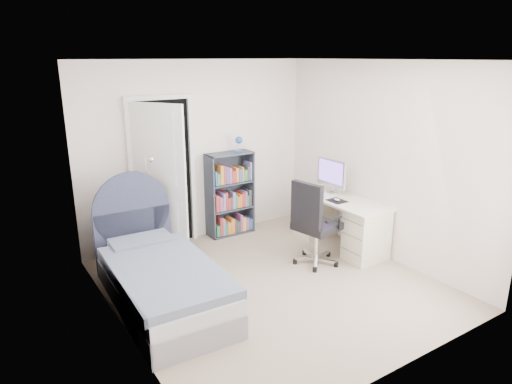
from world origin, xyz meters
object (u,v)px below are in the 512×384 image
floor_lamp (151,220)px  office_chair (313,220)px  bookcase (230,197)px  nightstand (122,234)px  desk (339,220)px  bed (160,278)px

floor_lamp → office_chair: bearing=-36.0°
bookcase → nightstand: bearing=-173.5°
bookcase → floor_lamp: bearing=-166.7°
desk → office_chair: (-0.69, -0.25, 0.22)m
nightstand → desk: 2.87m
desk → floor_lamp: bearing=158.1°
nightstand → bookcase: bookcase is taller
nightstand → desk: (2.67, -1.05, -0.02)m
bookcase → office_chair: size_ratio=1.32×
bed → floor_lamp: (0.30, 1.01, 0.28)m
nightstand → desk: bearing=-21.5°
bed → desk: size_ratio=1.44×
floor_lamp → desk: floor_lamp is taller
bed → nightstand: bed is taller
floor_lamp → desk: 2.51m
bookcase → desk: 1.61m
floor_lamp → bookcase: (1.32, 0.31, -0.00)m
bookcase → office_chair: 1.53m
bookcase → desk: bearing=-51.1°
floor_lamp → bookcase: 1.36m
bookcase → desk: size_ratio=1.01×
nightstand → bookcase: bearing=6.5°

